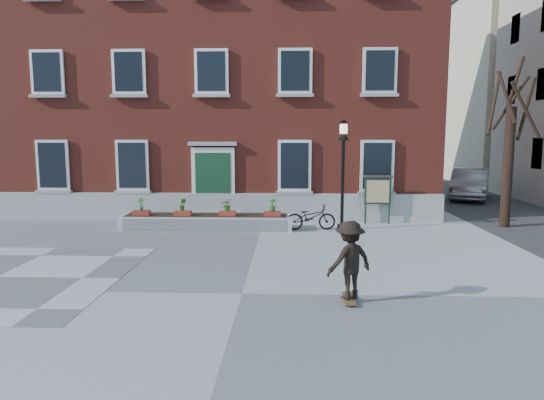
{
  "coord_description": "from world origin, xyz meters",
  "views": [
    {
      "loc": [
        1.01,
        -10.01,
        3.38
      ],
      "look_at": [
        0.5,
        4.0,
        1.5
      ],
      "focal_mm": 32.0,
      "sensor_mm": 36.0,
      "label": 1
    }
  ],
  "objects_px": {
    "bicycle": "(311,217)",
    "skateboarder": "(350,260)",
    "parked_car": "(470,184)",
    "notice_board": "(378,191)",
    "lamp_post": "(343,159)"
  },
  "relations": [
    {
      "from": "bicycle",
      "to": "skateboarder",
      "type": "height_order",
      "value": "skateboarder"
    },
    {
      "from": "parked_car",
      "to": "notice_board",
      "type": "distance_m",
      "value": 9.71
    },
    {
      "from": "notice_board",
      "to": "parked_car",
      "type": "bearing_deg",
      "value": 50.21
    },
    {
      "from": "bicycle",
      "to": "parked_car",
      "type": "relative_size",
      "value": 0.36
    },
    {
      "from": "skateboarder",
      "to": "parked_car",
      "type": "bearing_deg",
      "value": 62.98
    },
    {
      "from": "bicycle",
      "to": "skateboarder",
      "type": "xyz_separation_m",
      "value": [
        0.46,
        -7.57,
        0.41
      ]
    },
    {
      "from": "parked_car",
      "to": "skateboarder",
      "type": "distance_m",
      "value": 18.38
    },
    {
      "from": "bicycle",
      "to": "notice_board",
      "type": "xyz_separation_m",
      "value": [
        2.6,
        1.36,
        0.8
      ]
    },
    {
      "from": "parked_car",
      "to": "skateboarder",
      "type": "relative_size",
      "value": 2.95
    },
    {
      "from": "bicycle",
      "to": "parked_car",
      "type": "height_order",
      "value": "parked_car"
    },
    {
      "from": "parked_car",
      "to": "lamp_post",
      "type": "bearing_deg",
      "value": -108.76
    },
    {
      "from": "lamp_post",
      "to": "bicycle",
      "type": "bearing_deg",
      "value": -177.69
    },
    {
      "from": "skateboarder",
      "to": "notice_board",
      "type": "bearing_deg",
      "value": 76.48
    },
    {
      "from": "parked_car",
      "to": "skateboarder",
      "type": "height_order",
      "value": "skateboarder"
    },
    {
      "from": "notice_board",
      "to": "skateboarder",
      "type": "distance_m",
      "value": 9.19
    }
  ]
}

